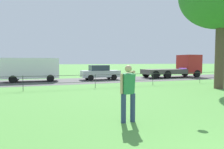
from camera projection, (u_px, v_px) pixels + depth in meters
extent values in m
cube|color=#565454|center=(81.00, 81.00, 19.78)|extent=(80.00, 6.33, 0.01)
cylinder|color=#333833|center=(23.00, 83.00, 12.77)|extent=(0.04, 0.04, 1.00)
cylinder|color=#333833|center=(95.00, 81.00, 14.40)|extent=(0.04, 0.04, 1.00)
cylinder|color=#333833|center=(153.00, 79.00, 16.02)|extent=(0.04, 0.04, 1.00)
cylinder|color=#333833|center=(200.00, 77.00, 17.65)|extent=(0.04, 0.04, 1.00)
cylinder|color=#333833|center=(95.00, 82.00, 14.40)|extent=(38.62, 0.03, 0.03)
cylinder|color=#333833|center=(95.00, 75.00, 14.37)|extent=(38.62, 0.03, 0.03)
cylinder|color=brown|center=(220.00, 53.00, 13.83)|extent=(0.64, 0.64, 5.06)
cylinder|color=navy|center=(123.00, 108.00, 6.13)|extent=(0.16, 0.16, 0.91)
cylinder|color=navy|center=(133.00, 108.00, 6.25)|extent=(0.16, 0.16, 0.91)
cube|color=#2D7F4C|center=(128.00, 84.00, 6.14)|extent=(0.37, 0.30, 0.65)
sphere|color=tan|center=(128.00, 69.00, 6.11)|extent=(0.22, 0.22, 0.22)
cylinder|color=tan|center=(130.00, 73.00, 6.48)|extent=(0.10, 0.63, 0.20)
cylinder|color=tan|center=(122.00, 84.00, 6.06)|extent=(0.09, 0.09, 0.62)
cylinder|color=purple|center=(183.00, 69.00, 6.88)|extent=(0.28, 0.28, 0.04)
cube|color=white|center=(31.00, 68.00, 18.88)|extent=(5.04, 2.06, 1.90)
cube|color=#283342|center=(53.00, 65.00, 19.49)|extent=(0.15, 1.67, 0.76)
cylinder|color=black|center=(50.00, 77.00, 20.36)|extent=(0.68, 0.25, 0.68)
cylinder|color=black|center=(50.00, 78.00, 18.59)|extent=(0.68, 0.25, 0.68)
cylinder|color=black|center=(16.00, 78.00, 19.34)|extent=(0.68, 0.25, 0.68)
cylinder|color=black|center=(13.00, 79.00, 17.58)|extent=(0.68, 0.25, 0.68)
cube|color=#B7BABF|center=(100.00, 74.00, 20.87)|extent=(4.01, 1.72, 0.68)
cube|color=#2D3847|center=(99.00, 68.00, 20.78)|extent=(1.91, 1.53, 0.56)
cylinder|color=black|center=(109.00, 76.00, 22.08)|extent=(0.60, 0.20, 0.60)
cylinder|color=black|center=(114.00, 77.00, 20.56)|extent=(0.60, 0.20, 0.60)
cylinder|color=black|center=(87.00, 77.00, 21.23)|extent=(0.60, 0.20, 0.60)
cylinder|color=black|center=(91.00, 78.00, 19.72)|extent=(0.60, 0.20, 0.60)
cube|color=#B22323|center=(189.00, 64.00, 24.83)|extent=(2.11, 2.31, 2.30)
cube|color=#283342|center=(195.00, 61.00, 25.10)|extent=(0.13, 1.84, 0.87)
cube|color=#56514C|center=(164.00, 72.00, 23.67)|extent=(5.21, 2.32, 0.56)
cylinder|color=black|center=(185.00, 73.00, 26.00)|extent=(0.90, 0.30, 0.90)
cylinder|color=black|center=(197.00, 74.00, 24.01)|extent=(0.90, 0.30, 0.90)
cylinder|color=black|center=(157.00, 73.00, 24.60)|extent=(0.90, 0.30, 0.90)
cylinder|color=black|center=(167.00, 74.00, 22.61)|extent=(0.90, 0.30, 0.90)
cylinder|color=black|center=(146.00, 74.00, 24.08)|extent=(0.90, 0.30, 0.90)
cylinder|color=black|center=(155.00, 75.00, 22.09)|extent=(0.90, 0.30, 0.90)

